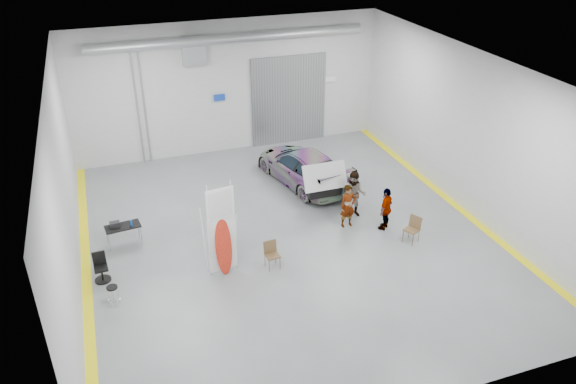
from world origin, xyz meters
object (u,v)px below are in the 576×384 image
object	(u,v)px
work_table	(121,226)
shop_stool	(113,296)
surfboard_display	(221,239)
office_chair	(101,269)
person_b	(354,194)
sedan_car	(303,166)
person_a	(348,206)
person_c	(386,209)
folding_chair_near	(272,260)
folding_chair_far	(411,234)

from	to	relation	value
work_table	shop_stool	bearing A→B (deg)	-99.10
surfboard_display	work_table	distance (m)	4.03
office_chair	person_b	bearing A→B (deg)	3.38
person_b	work_table	bearing A→B (deg)	-153.35
sedan_car	person_b	size ratio (longest dim) A/B	2.80
person_a	person_b	xyz separation A→B (m)	(0.54, 0.60, 0.08)
surfboard_display	shop_stool	xyz separation A→B (m)	(-3.41, -0.47, -0.98)
person_c	shop_stool	distance (m)	9.62
shop_stool	folding_chair_near	bearing A→B (deg)	2.81
shop_stool	office_chair	world-z (taller)	office_chair
person_a	folding_chair_near	bearing A→B (deg)	-159.00
sedan_car	folding_chair_far	bearing A→B (deg)	97.09
person_a	shop_stool	size ratio (longest dim) A/B	2.46
surfboard_display	folding_chair_near	distance (m)	1.89
sedan_car	surfboard_display	size ratio (longest dim) A/B	1.55
sedan_car	person_b	world-z (taller)	person_b
folding_chair_far	work_table	bearing A→B (deg)	-136.93
person_a	folding_chair_far	xyz separation A→B (m)	(1.64, -1.70, -0.52)
person_a	surfboard_display	distance (m)	5.12
person_b	shop_stool	xyz separation A→B (m)	(-8.87, -2.39, -0.57)
person_c	shop_stool	world-z (taller)	person_c
person_c	office_chair	size ratio (longest dim) A/B	1.72
sedan_car	work_table	distance (m)	7.85
person_c	folding_chair_far	world-z (taller)	person_c
sedan_car	office_chair	size ratio (longest dim) A/B	5.29
shop_stool	work_table	distance (m)	3.28
surfboard_display	office_chair	world-z (taller)	surfboard_display
office_chair	person_a	bearing A→B (deg)	-0.20
person_a	folding_chair_far	world-z (taller)	person_a
person_b	work_table	xyz separation A→B (m)	(-8.35, 0.82, -0.16)
work_table	folding_chair_far	bearing A→B (deg)	-18.28
person_a	folding_chair_near	size ratio (longest dim) A/B	1.79
person_b	folding_chair_far	size ratio (longest dim) A/B	1.87
person_c	sedan_car	bearing A→B (deg)	-111.37
folding_chair_far	office_chair	size ratio (longest dim) A/B	1.01
person_c	folding_chair_near	distance (m)	4.69
folding_chair_near	folding_chair_far	size ratio (longest dim) A/B	0.96
surfboard_display	shop_stool	world-z (taller)	surfboard_display
person_a	work_table	xyz separation A→B (m)	(-7.82, 1.42, -0.08)
sedan_car	person_a	world-z (taller)	person_a
surfboard_display	office_chair	bearing A→B (deg)	157.70
folding_chair_near	work_table	world-z (taller)	work_table
folding_chair_far	shop_stool	distance (m)	9.97
person_b	office_chair	bearing A→B (deg)	-141.49
shop_stool	folding_chair_far	bearing A→B (deg)	0.50
person_a	person_b	world-z (taller)	person_b
person_a	folding_chair_near	world-z (taller)	person_a
sedan_car	person_a	xyz separation A→B (m)	(0.32, -3.76, 0.09)
folding_chair_near	shop_stool	xyz separation A→B (m)	(-4.98, -0.24, 0.05)
surfboard_display	shop_stool	bearing A→B (deg)	179.63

